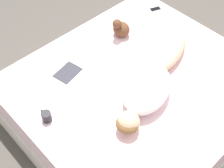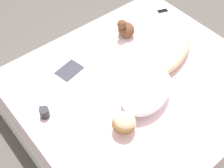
{
  "view_description": "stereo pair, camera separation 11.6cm",
  "coord_description": "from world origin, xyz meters",
  "px_view_note": "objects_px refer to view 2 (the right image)",
  "views": [
    {
      "loc": [
        -1.13,
        1.37,
        2.56
      ],
      "look_at": [
        0.09,
        0.23,
        0.57
      ],
      "focal_mm": 50.0,
      "sensor_mm": 36.0,
      "label": 1
    },
    {
      "loc": [
        -1.21,
        1.29,
        2.56
      ],
      "look_at": [
        0.09,
        0.23,
        0.57
      ],
      "focal_mm": 50.0,
      "sensor_mm": 36.0,
      "label": 2
    }
  ],
  "objects_px": {
    "person": "(153,82)",
    "coffee_mug": "(44,112)",
    "open_magazine": "(80,77)",
    "cell_phone": "(163,11)"
  },
  "relations": [
    {
      "from": "open_magazine",
      "to": "coffee_mug",
      "type": "distance_m",
      "value": 0.47
    },
    {
      "from": "coffee_mug",
      "to": "cell_phone",
      "type": "distance_m",
      "value": 1.71
    },
    {
      "from": "person",
      "to": "cell_phone",
      "type": "height_order",
      "value": "person"
    },
    {
      "from": "person",
      "to": "open_magazine",
      "type": "height_order",
      "value": "person"
    },
    {
      "from": "open_magazine",
      "to": "cell_phone",
      "type": "bearing_deg",
      "value": -91.99
    },
    {
      "from": "person",
      "to": "coffee_mug",
      "type": "bearing_deg",
      "value": 48.86
    },
    {
      "from": "person",
      "to": "open_magazine",
      "type": "xyz_separation_m",
      "value": [
        0.49,
        0.4,
        -0.09
      ]
    },
    {
      "from": "coffee_mug",
      "to": "cell_phone",
      "type": "relative_size",
      "value": 0.76
    },
    {
      "from": "person",
      "to": "cell_phone",
      "type": "bearing_deg",
      "value": -69.22
    },
    {
      "from": "person",
      "to": "coffee_mug",
      "type": "xyz_separation_m",
      "value": [
        0.34,
        0.84,
        -0.05
      ]
    }
  ]
}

